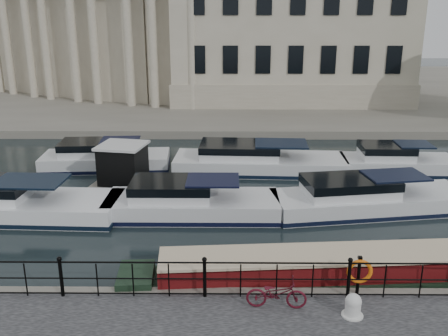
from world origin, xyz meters
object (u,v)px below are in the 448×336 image
at_px(bicycle, 276,293).
at_px(mooring_bollard, 353,306).
at_px(life_ring_post, 360,272).
at_px(harbour_hut, 123,167).
at_px(narrowboat, 329,277).

relative_size(bicycle, mooring_bollard, 2.52).
distance_m(life_ring_post, harbour_hut, 13.90).
relative_size(bicycle, life_ring_post, 1.38).
bearing_deg(narrowboat, harbour_hut, 126.83).
bearing_deg(narrowboat, mooring_bollard, -90.42).
relative_size(life_ring_post, harbour_hut, 0.36).
bearing_deg(harbour_hut, narrowboat, -38.56).
distance_m(life_ring_post, narrowboat, 1.71).
height_order(mooring_bollard, narrowboat, same).
height_order(narrowboat, harbour_hut, harbour_hut).
distance_m(mooring_bollard, life_ring_post, 1.15).
bearing_deg(narrowboat, life_ring_post, -72.34).
bearing_deg(life_ring_post, bicycle, -165.30).
height_order(bicycle, harbour_hut, harbour_hut).
bearing_deg(harbour_hut, bicycle, -50.25).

